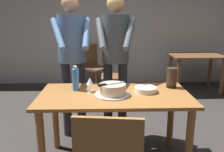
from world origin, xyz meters
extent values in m
cube|color=beige|center=(0.00, 3.07, 1.35)|extent=(10.00, 0.12, 2.70)
cube|color=#9E6633|center=(0.00, 0.00, 0.73)|extent=(1.46, 0.76, 0.03)
cylinder|color=#9E6633|center=(-0.66, -0.30, 0.36)|extent=(0.07, 0.07, 0.72)
cylinder|color=#9E6633|center=(0.66, -0.30, 0.36)|extent=(0.07, 0.07, 0.72)
cylinder|color=#9E6633|center=(-0.66, 0.30, 0.36)|extent=(0.07, 0.07, 0.72)
cylinder|color=#9E6633|center=(0.66, 0.30, 0.36)|extent=(0.07, 0.07, 0.72)
cylinder|color=silver|center=(-0.02, -0.04, 0.76)|extent=(0.34, 0.34, 0.01)
cylinder|color=beige|center=(-0.02, -0.04, 0.81)|extent=(0.26, 0.26, 0.09)
cylinder|color=#A49984|center=(-0.02, -0.04, 0.86)|extent=(0.25, 0.25, 0.01)
cube|color=silver|center=(0.00, -0.03, 0.87)|extent=(0.19, 0.11, 0.00)
cube|color=black|center=(-0.12, -0.09, 0.87)|extent=(0.08, 0.06, 0.02)
cylinder|color=white|center=(0.31, 0.05, 0.76)|extent=(0.22, 0.22, 0.01)
cylinder|color=white|center=(0.31, 0.05, 0.77)|extent=(0.22, 0.22, 0.01)
cylinder|color=white|center=(0.31, 0.05, 0.78)|extent=(0.22, 0.22, 0.01)
cylinder|color=white|center=(0.31, 0.05, 0.79)|extent=(0.22, 0.22, 0.01)
cylinder|color=white|center=(0.31, 0.05, 0.80)|extent=(0.22, 0.22, 0.01)
cylinder|color=silver|center=(-0.24, 0.07, 0.75)|extent=(0.07, 0.07, 0.00)
cylinder|color=silver|center=(-0.24, 0.07, 0.79)|extent=(0.01, 0.01, 0.07)
cone|color=silver|center=(-0.24, 0.07, 0.86)|extent=(0.08, 0.08, 0.07)
cylinder|color=#387AC6|center=(-0.39, 0.13, 0.86)|extent=(0.07, 0.07, 0.22)
cylinder|color=silver|center=(-0.39, 0.13, 0.98)|extent=(0.04, 0.04, 0.03)
cylinder|color=black|center=(0.61, 0.20, 0.77)|extent=(0.10, 0.10, 0.03)
cylinder|color=#3F2D23|center=(0.61, 0.20, 0.87)|extent=(0.11, 0.11, 0.18)
cylinder|color=#2D2D38|center=(0.12, 0.59, 0.47)|extent=(0.11, 0.11, 0.95)
cylinder|color=#2D2D38|center=(-0.06, 0.61, 0.47)|extent=(0.11, 0.11, 0.95)
cylinder|color=#3F474C|center=(0.03, 0.60, 1.23)|extent=(0.32, 0.32, 0.55)
sphere|color=tan|center=(0.03, 0.60, 1.62)|extent=(0.20, 0.20, 0.20)
cylinder|color=#3F474C|center=(0.18, 0.41, 1.30)|extent=(0.18, 0.42, 0.34)
cylinder|color=#3F474C|center=(-0.14, 0.43, 1.30)|extent=(0.13, 0.42, 0.34)
cylinder|color=#2D2D38|center=(-0.39, 0.65, 0.47)|extent=(0.11, 0.11, 0.95)
cylinder|color=#2D2D38|center=(-0.57, 0.61, 0.47)|extent=(0.11, 0.11, 0.95)
cylinder|color=#4C6B93|center=(-0.48, 0.63, 1.23)|extent=(0.32, 0.32, 0.55)
sphere|color=tan|center=(-0.48, 0.63, 1.62)|extent=(0.20, 0.20, 0.20)
cylinder|color=#4C6B93|center=(-0.29, 0.48, 1.30)|extent=(0.07, 0.42, 0.34)
cylinder|color=#4C6B93|center=(-0.60, 0.42, 1.30)|extent=(0.23, 0.41, 0.34)
cube|color=#9E6633|center=(-0.08, -0.88, 0.68)|extent=(0.44, 0.08, 0.45)
cube|color=brown|center=(1.71, 2.37, 0.72)|extent=(1.00, 0.70, 0.03)
cylinder|color=brown|center=(1.29, 2.10, 0.35)|extent=(0.07, 0.07, 0.71)
cylinder|color=brown|center=(2.14, 2.10, 0.35)|extent=(0.07, 0.07, 0.71)
cylinder|color=brown|center=(1.29, 2.65, 0.35)|extent=(0.07, 0.07, 0.71)
cylinder|color=brown|center=(2.14, 2.65, 0.35)|extent=(0.07, 0.07, 0.71)
cube|color=brown|center=(-0.27, 2.61, 0.43)|extent=(0.62, 0.62, 0.04)
cylinder|color=brown|center=(-0.01, 2.62, 0.21)|extent=(0.04, 0.04, 0.41)
cylinder|color=brown|center=(-0.26, 2.36, 0.21)|extent=(0.04, 0.04, 0.41)
cylinder|color=brown|center=(-0.28, 2.87, 0.21)|extent=(0.04, 0.04, 0.41)
cylinder|color=brown|center=(-0.53, 2.61, 0.21)|extent=(0.04, 0.04, 0.41)
cube|color=brown|center=(-0.42, 2.76, 0.68)|extent=(0.33, 0.34, 0.45)
cube|color=brown|center=(0.06, 1.89, 0.43)|extent=(0.45, 0.45, 0.04)
cylinder|color=brown|center=(-0.12, 1.72, 0.21)|extent=(0.04, 0.04, 0.41)
cylinder|color=brown|center=(-0.11, 2.08, 0.21)|extent=(0.04, 0.04, 0.41)
cylinder|color=brown|center=(0.24, 1.71, 0.21)|extent=(0.04, 0.04, 0.41)
cylinder|color=brown|center=(0.25, 2.07, 0.21)|extent=(0.04, 0.04, 0.41)
cube|color=brown|center=(0.27, 1.89, 0.68)|extent=(0.04, 0.44, 0.45)
camera|label=1|loc=(-0.09, -2.19, 1.49)|focal=38.07mm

